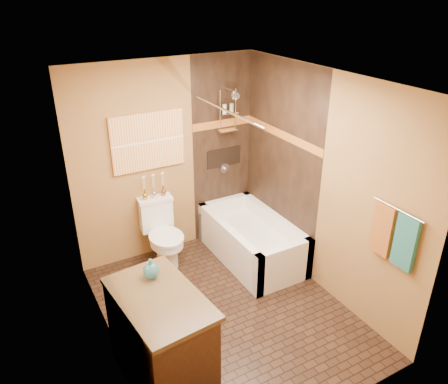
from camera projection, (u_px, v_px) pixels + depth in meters
floor at (226, 311)px, 4.79m from camera, size 3.00×3.00×0.00m
wall_left at (104, 243)px, 3.73m from camera, size 0.02×3.00×2.50m
wall_right at (322, 185)px, 4.78m from camera, size 0.02×3.00×2.50m
wall_back at (167, 161)px, 5.43m from camera, size 2.40×0.02×2.50m
wall_front at (330, 298)px, 3.07m from camera, size 2.40×0.02×2.50m
ceiling at (226, 81)px, 3.71m from camera, size 3.00×3.00×0.00m
alcove_tile_back at (222, 150)px, 5.76m from camera, size 0.85×0.01×2.50m
alcove_tile_right at (280, 163)px, 5.36m from camera, size 0.01×1.50×2.50m
mosaic_band_back at (222, 124)px, 5.59m from camera, size 0.85×0.01×0.10m
mosaic_band_right at (281, 134)px, 5.20m from camera, size 0.01×1.50×0.10m
alcove_niche at (224, 157)px, 5.81m from camera, size 0.50×0.01×0.25m
shower_fixtures at (228, 122)px, 5.50m from camera, size 0.24×0.33×1.16m
curtain_rod at (225, 110)px, 4.68m from camera, size 0.03×1.55×0.03m
towel_bar at (398, 210)px, 3.84m from camera, size 0.02×0.55×0.02m
towel_teal at (405, 242)px, 3.86m from camera, size 0.05×0.22×0.52m
towel_rust at (383, 229)px, 4.06m from camera, size 0.05×0.22×0.52m
sunset_painting at (148, 141)px, 5.18m from camera, size 0.90×0.04×0.70m
vanity_mirror at (119, 245)px, 3.23m from camera, size 0.01×1.00×0.90m
bathtub at (251, 242)px, 5.64m from camera, size 0.80×1.50×0.55m
toilet at (162, 233)px, 5.45m from camera, size 0.44×0.65×0.84m
vanity at (161, 338)px, 3.80m from camera, size 0.73×1.09×0.91m
teal_bottle at (151, 269)px, 3.80m from camera, size 0.18×0.18×0.23m
bud_vases at (154, 186)px, 5.35m from camera, size 0.31×0.06×0.30m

